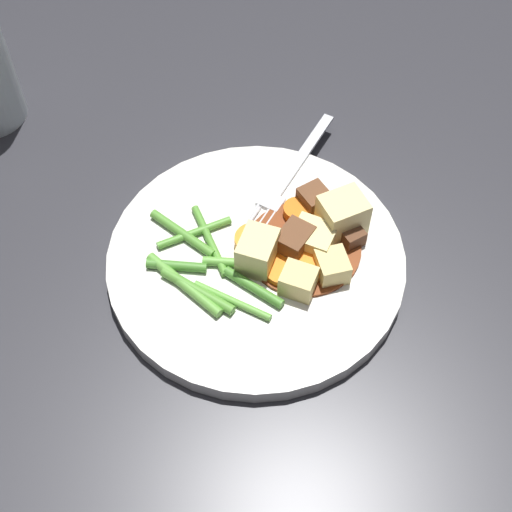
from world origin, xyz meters
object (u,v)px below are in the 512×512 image
object	(u,v)px
carrot_slice_2	(322,228)
potato_chunk_0	(259,251)
carrot_slice_1	(315,264)
fork	(286,179)
meat_chunk_1	(314,200)
potato_chunk_3	(298,281)
carrot_slice_4	(297,212)
meat_chunk_0	(294,241)
potato_chunk_1	(342,215)
dinner_plate	(256,261)
carrot_slice_3	(284,269)
meat_chunk_2	(351,234)
potato_chunk_2	(332,267)
potato_chunk_4	(313,239)
carrot_slice_0	(253,242)

from	to	relation	value
carrot_slice_2	potato_chunk_0	distance (m)	0.07
carrot_slice_1	fork	size ratio (longest dim) A/B	0.21
meat_chunk_1	fork	distance (m)	0.04
carrot_slice_2	potato_chunk_3	xyz separation A→B (m)	(-0.03, -0.05, 0.01)
carrot_slice_4	meat_chunk_0	xyz separation A→B (m)	(-0.01, -0.04, 0.01)
potato_chunk_1	meat_chunk_0	size ratio (longest dim) A/B	1.23
meat_chunk_1	carrot_slice_4	bearing A→B (deg)	-158.55
dinner_plate	meat_chunk_1	bearing A→B (deg)	35.07
carrot_slice_3	carrot_slice_2	bearing A→B (deg)	40.74
meat_chunk_2	potato_chunk_3	bearing A→B (deg)	-144.08
dinner_plate	potato_chunk_2	size ratio (longest dim) A/B	9.30
carrot_slice_2	fork	xyz separation A→B (m)	(-0.02, 0.06, -0.00)
carrot_slice_1	meat_chunk_2	world-z (taller)	meat_chunk_2
carrot_slice_1	potato_chunk_3	distance (m)	0.03
potato_chunk_0	meat_chunk_2	world-z (taller)	potato_chunk_0
potato_chunk_4	carrot_slice_1	bearing A→B (deg)	-98.92
meat_chunk_0	carrot_slice_1	bearing A→B (deg)	-59.78
dinner_plate	fork	world-z (taller)	fork
potato_chunk_0	potato_chunk_3	bearing A→B (deg)	-50.11
potato_chunk_1	carrot_slice_4	bearing A→B (deg)	150.75
potato_chunk_2	meat_chunk_0	size ratio (longest dim) A/B	0.90
potato_chunk_4	meat_chunk_2	xyz separation A→B (m)	(0.03, 0.00, -0.00)
dinner_plate	potato_chunk_0	xyz separation A→B (m)	(0.00, -0.01, 0.02)
potato_chunk_3	carrot_slice_0	bearing A→B (deg)	119.40
potato_chunk_2	fork	distance (m)	0.11
meat_chunk_0	dinner_plate	bearing A→B (deg)	-178.65
potato_chunk_3	fork	size ratio (longest dim) A/B	0.19
carrot_slice_1	potato_chunk_3	world-z (taller)	potato_chunk_3
potato_chunk_0	potato_chunk_2	size ratio (longest dim) A/B	1.29
dinner_plate	meat_chunk_0	bearing A→B (deg)	1.35
carrot_slice_0	carrot_slice_2	world-z (taller)	carrot_slice_0
potato_chunk_1	dinner_plate	bearing A→B (deg)	-168.29
carrot_slice_0	carrot_slice_2	xyz separation A→B (m)	(0.06, 0.00, -0.00)
potato_chunk_3	meat_chunk_0	size ratio (longest dim) A/B	0.91
carrot_slice_0	potato_chunk_3	size ratio (longest dim) A/B	1.18
carrot_slice_3	fork	distance (m)	0.10
fork	dinner_plate	bearing A→B (deg)	-118.84
carrot_slice_3	carrot_slice_4	distance (m)	0.06
meat_chunk_1	dinner_plate	bearing A→B (deg)	-144.93
dinner_plate	meat_chunk_2	xyz separation A→B (m)	(0.08, 0.00, 0.02)
meat_chunk_0	meat_chunk_1	size ratio (longest dim) A/B	1.24
carrot_slice_2	potato_chunk_0	world-z (taller)	potato_chunk_0
carrot_slice_4	potato_chunk_0	xyz separation A→B (m)	(-0.04, -0.04, 0.01)
potato_chunk_2	potato_chunk_3	size ratio (longest dim) A/B	1.00
carrot_slice_2	dinner_plate	bearing A→B (deg)	-166.01
carrot_slice_1	meat_chunk_0	distance (m)	0.03
meat_chunk_0	meat_chunk_1	world-z (taller)	meat_chunk_0
carrot_slice_3	carrot_slice_1	bearing A→B (deg)	-2.03
potato_chunk_3	fork	xyz separation A→B (m)	(0.02, 0.12, -0.01)
potato_chunk_2	potato_chunk_4	bearing A→B (deg)	106.43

